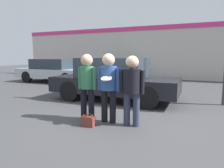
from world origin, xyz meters
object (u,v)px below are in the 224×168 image
at_px(parked_car_far, 55,70).
at_px(shrub, 127,68).
at_px(parked_car_near, 115,79).
at_px(handbag, 88,121).
at_px(person_middle_with_frisbee, 109,82).
at_px(person_left, 87,82).
at_px(person_right, 132,85).

xyz_separation_m(parked_car_far, shrub, (3.51, 3.44, 0.03)).
height_order(parked_car_near, handbag, parked_car_near).
height_order(person_middle_with_frisbee, handbag, person_middle_with_frisbee).
height_order(person_middle_with_frisbee, shrub, person_middle_with_frisbee).
distance_m(parked_car_near, shrub, 6.87).
xyz_separation_m(parked_car_near, shrub, (-1.77, 6.64, -0.01)).
bearing_deg(handbag, person_left, 121.12).
relative_size(person_right, parked_car_near, 0.36).
relative_size(parked_car_near, shrub, 2.97).
bearing_deg(handbag, person_right, 25.87).
distance_m(parked_car_far, shrub, 4.92).
bearing_deg(parked_car_near, person_middle_with_frisbee, -70.77).
bearing_deg(person_middle_with_frisbee, person_right, -2.08).
xyz_separation_m(person_middle_with_frisbee, shrub, (-2.59, 9.01, -0.23)).
bearing_deg(parked_car_near, person_left, -84.02).
bearing_deg(shrub, person_right, -70.65).
xyz_separation_m(parked_car_far, handbag, (5.80, -6.01, -0.59)).
bearing_deg(person_right, person_left, 178.84).
xyz_separation_m(parked_car_near, handbag, (0.52, -2.82, -0.63)).
bearing_deg(person_middle_with_frisbee, handbag, -124.26).
xyz_separation_m(person_right, shrub, (-3.17, 9.03, -0.20)).
height_order(person_right, parked_car_far, person_right).
distance_m(parked_car_near, handbag, 2.94).
bearing_deg(shrub, person_left, -77.39).
relative_size(person_middle_with_frisbee, parked_car_near, 0.37).
height_order(person_right, shrub, person_right).
distance_m(person_right, parked_car_far, 8.72).
xyz_separation_m(person_left, person_middle_with_frisbee, (0.58, -0.00, 0.03)).
bearing_deg(person_right, handbag, -154.13).
bearing_deg(parked_car_far, shrub, 44.42).
height_order(person_right, handbag, person_right).
bearing_deg(parked_car_far, person_right, -39.88).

